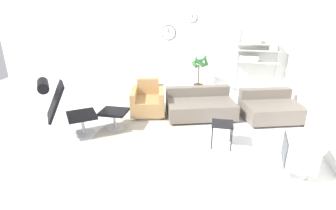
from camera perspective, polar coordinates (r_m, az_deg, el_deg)
ground_plane at (r=5.27m, az=-3.40°, el=-6.13°), size 12.00×12.00×0.00m
wall_back at (r=7.86m, az=2.24°, el=13.77°), size 12.00×0.09×2.80m
round_rug at (r=5.10m, az=-4.21°, el=-7.11°), size 2.17×2.17×0.01m
lounge_chair at (r=5.21m, az=-21.99°, el=0.24°), size 1.06×0.97×1.18m
ottoman at (r=5.45m, az=-11.65°, el=-2.05°), size 0.53×0.45×0.39m
armchair_red at (r=6.12m, az=-4.38°, el=0.73°), size 0.93×1.01×0.77m
couch_low at (r=6.01m, az=6.98°, el=-0.30°), size 1.69×1.32×0.61m
couch_second at (r=6.24m, az=21.33°, el=-0.83°), size 1.41×1.24×0.61m
side_table at (r=4.76m, az=11.75°, el=-4.53°), size 0.37×0.37×0.44m
crt_television at (r=4.36m, az=26.73°, el=-9.53°), size 0.48×0.57×0.63m
potted_plant at (r=7.36m, az=6.76°, el=6.46°), size 0.55×0.56×1.23m
shelf_unit at (r=7.63m, az=18.69°, el=11.07°), size 1.18×0.28×1.91m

